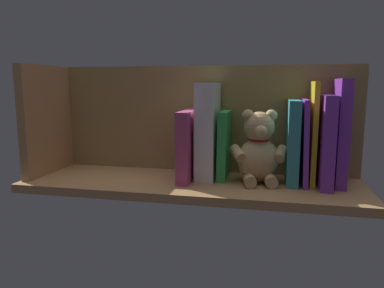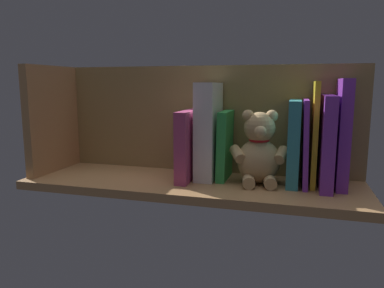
{
  "view_description": "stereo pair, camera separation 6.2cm",
  "coord_description": "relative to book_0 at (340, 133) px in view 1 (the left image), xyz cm",
  "views": [
    {
      "loc": [
        -20.02,
        92.58,
        25.44
      ],
      "look_at": [
        0.0,
        0.0,
        9.83
      ],
      "focal_mm": 34.01,
      "sensor_mm": 36.0,
      "label": 1
    },
    {
      "loc": [
        -26.05,
        91.07,
        25.44
      ],
      "look_at": [
        0.0,
        0.0,
        9.83
      ],
      "focal_mm": 34.01,
      "sensor_mm": 36.0,
      "label": 2
    }
  ],
  "objects": [
    {
      "name": "ground_plane",
      "position": [
        37.25,
        4.05,
        -14.5
      ],
      "size": [
        89.31,
        28.06,
        2.2
      ],
      "primitive_type": "cube",
      "color": "#A87A4C"
    },
    {
      "name": "shelf_back_panel",
      "position": [
        37.25,
        -7.73,
        1.95
      ],
      "size": [
        89.31,
        1.5,
        30.69
      ],
      "primitive_type": "cube",
      "color": "olive",
      "rests_on": "ground_plane"
    },
    {
      "name": "shelf_side_divider",
      "position": [
        79.91,
        4.05,
        1.95
      ],
      "size": [
        2.4,
        22.06,
        30.69
      ],
      "primitive_type": "cube",
      "color": "#A87A4C",
      "rests_on": "ground_plane"
    },
    {
      "name": "book_0",
      "position": [
        0.0,
        0.0,
        0.0
      ],
      "size": [
        2.69,
        13.16,
        26.79
      ],
      "primitive_type": "cube",
      "color": "purple",
      "rests_on": "ground_plane"
    },
    {
      "name": "book_1",
      "position": [
        3.61,
        1.41,
        -1.96
      ],
      "size": [
        2.96,
        15.98,
        22.86
      ],
      "primitive_type": "cube",
      "color": "purple",
      "rests_on": "ground_plane"
    },
    {
      "name": "book_2",
      "position": [
        6.5,
        -0.39,
        -0.31
      ],
      "size": [
        1.26,
        12.37,
        26.18
      ],
      "primitive_type": "cube",
      "color": "yellow",
      "rests_on": "ground_plane"
    },
    {
      "name": "book_3",
      "position": [
        8.53,
        0.43,
        -2.53
      ],
      "size": [
        1.82,
        14.01,
        21.76
      ],
      "primitive_type": "cube",
      "rotation": [
        0.0,
        0.03,
        0.0
      ],
      "color": "purple",
      "rests_on": "ground_plane"
    },
    {
      "name": "book_4",
      "position": [
        11.39,
        0.33,
        -2.64
      ],
      "size": [
        2.91,
        13.81,
        21.51
      ],
      "primitive_type": "cube",
      "color": "teal",
      "rests_on": "ground_plane"
    },
    {
      "name": "teddy_bear",
      "position": [
        19.9,
        2.12,
        -5.01
      ],
      "size": [
        15.28,
        13.36,
        19.06
      ],
      "rotation": [
        0.0,
        0.0,
        0.16
      ],
      "color": "tan",
      "rests_on": "ground_plane"
    },
    {
      "name": "book_5",
      "position": [
        29.23,
        -0.41,
        -4.21
      ],
      "size": [
        2.67,
        12.33,
        18.41
      ],
      "primitive_type": "cube",
      "rotation": [
        0.0,
        -0.02,
        0.0
      ],
      "color": "green",
      "rests_on": "ground_plane"
    },
    {
      "name": "dictionary_thick_white",
      "position": [
        33.7,
        0.21,
        -0.45
      ],
      "size": [
        5.03,
        13.38,
        25.88
      ],
      "primitive_type": "cube",
      "color": "white",
      "rests_on": "ground_plane"
    },
    {
      "name": "book_6",
      "position": [
        38.57,
        2.12,
        -4.11
      ],
      "size": [
        3.13,
        17.4,
        18.57
      ],
      "primitive_type": "cube",
      "color": "#B23F72",
      "rests_on": "ground_plane"
    }
  ]
}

